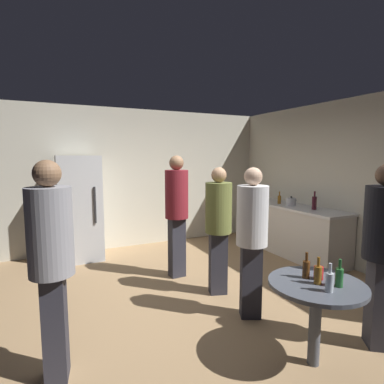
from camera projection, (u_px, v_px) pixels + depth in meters
ground_plane at (202, 299)px, 3.99m from camera, size 5.20×5.20×0.10m
wall_back at (141, 178)px, 6.18m from camera, size 5.32×0.06×2.70m
wall_side_right at (347, 184)px, 4.97m from camera, size 0.06×5.20×2.70m
refrigerator at (80, 208)px, 5.32m from camera, size 0.70×0.68×1.80m
kitchen_counter at (293, 230)px, 5.63m from camera, size 0.64×2.13×0.90m
kettle at (291, 202)px, 5.56m from camera, size 0.24×0.17×0.18m
wine_bottle_on_counter at (314, 203)px, 5.15m from camera, size 0.08×0.08×0.31m
beer_bottle_on_counter at (279, 199)px, 5.80m from camera, size 0.06×0.06×0.23m
foreground_table at (316, 294)px, 2.61m from camera, size 0.80×0.80×0.73m
beer_bottle_amber at (318, 274)px, 2.56m from camera, size 0.06×0.06×0.23m
beer_bottle_brown at (306, 269)px, 2.69m from camera, size 0.06×0.06×0.23m
beer_bottle_green at (339, 277)px, 2.51m from camera, size 0.06×0.06×0.23m
beer_bottle_clear at (330, 281)px, 2.42m from camera, size 0.06×0.06×0.23m
plastic_cup_red at (319, 273)px, 2.67m from camera, size 0.08×0.08×0.11m
person_in_gray_shirt at (51, 254)px, 2.40m from camera, size 0.39×0.39×1.77m
person_in_maroon_shirt at (177, 206)px, 4.52m from camera, size 0.36×0.36×1.80m
person_in_white_shirt at (252, 231)px, 3.36m from camera, size 0.45×0.45×1.67m
person_in_olive_shirt at (218, 221)px, 3.96m from camera, size 0.43×0.43×1.65m
person_in_black_shirt at (383, 242)px, 2.82m from camera, size 0.47×0.47×1.73m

